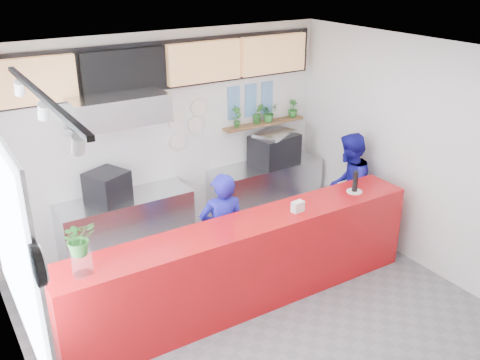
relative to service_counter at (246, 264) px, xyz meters
name	(u,v)px	position (x,y,z in m)	size (l,w,h in m)	color
floor	(265,321)	(0.00, -0.40, -0.55)	(5.00, 5.00, 0.00)	slate
ceiling	(270,60)	(0.00, -0.40, 2.45)	(5.00, 5.00, 0.00)	silver
wall_back	(167,139)	(0.00, 2.10, 0.95)	(5.00, 5.00, 0.00)	white
wall_left	(17,274)	(-2.50, -0.40, 0.95)	(5.00, 5.00, 0.00)	white
wall_right	(428,159)	(2.50, -0.40, 0.95)	(5.00, 5.00, 0.00)	white
service_counter	(246,264)	(0.00, 0.00, 0.00)	(4.50, 0.60, 1.10)	#B20C10
cream_band	(163,61)	(0.00, 2.09, 2.05)	(5.00, 0.02, 0.80)	beige
prep_bench	(127,227)	(-0.80, 1.80, -0.10)	(1.80, 0.60, 0.90)	#B2B5BA
panini_oven	(107,187)	(-1.01, 1.80, 0.56)	(0.46, 0.46, 0.42)	black
extraction_hood	(117,108)	(-0.80, 1.75, 1.60)	(1.20, 0.70, 0.35)	#B2B5BA
hood_lip	(119,124)	(-0.80, 1.75, 1.40)	(1.20, 0.70, 0.08)	#B2B5BA
right_bench	(265,191)	(1.50, 1.80, -0.10)	(1.80, 0.60, 0.90)	#B2B5BA
espresso_machine	(274,149)	(1.66, 1.80, 0.58)	(0.70, 0.50, 0.45)	black
espresso_tray	(275,134)	(1.66, 1.80, 0.83)	(0.62, 0.43, 0.06)	#AFB0B6
herb_shelf	(264,123)	(1.60, 2.00, 0.95)	(1.40, 0.18, 0.04)	brown
menu_board_far_left	(29,82)	(-1.75, 1.98, 2.00)	(1.10, 0.10, 0.55)	tan
menu_board_mid_left	(124,71)	(-0.59, 1.98, 2.00)	(1.10, 0.10, 0.55)	black
menu_board_mid_right	(204,62)	(0.57, 1.98, 2.00)	(1.10, 0.10, 0.55)	tan
menu_board_far_right	(273,54)	(1.73, 1.98, 2.00)	(1.10, 0.10, 0.55)	tan
soffit	(164,65)	(0.00, 2.06, 2.00)	(4.80, 0.04, 0.65)	black
window_pane	(10,236)	(-2.47, -0.10, 1.15)	(0.04, 2.20, 1.90)	silver
window_frame	(12,236)	(-2.45, -0.10, 1.15)	(0.03, 2.30, 2.00)	#B2B5BA
wall_clock_rim	(37,265)	(-2.46, -1.30, 1.50)	(0.30, 0.30, 0.05)	black
wall_clock_face	(42,264)	(-2.43, -1.30, 1.50)	(0.26, 0.26, 0.02)	white
track_rail	(42,96)	(-2.10, -0.40, 2.39)	(0.05, 2.40, 0.04)	black
dec_plate_a	(177,121)	(0.15, 2.07, 1.20)	(0.24, 0.24, 0.03)	silver
dec_plate_b	(196,125)	(0.45, 2.07, 1.10)	(0.24, 0.24, 0.03)	silver
dec_plate_c	(177,141)	(0.15, 2.07, 0.90)	(0.24, 0.24, 0.03)	silver
dec_plate_d	(198,107)	(0.50, 2.07, 1.35)	(0.24, 0.24, 0.03)	silver
photo_frame_a	(234,95)	(1.10, 2.08, 1.45)	(0.20, 0.02, 0.25)	#598CBF
photo_frame_b	(251,92)	(1.40, 2.08, 1.45)	(0.20, 0.02, 0.25)	#598CBF
photo_frame_c	(267,90)	(1.70, 2.08, 1.45)	(0.20, 0.02, 0.25)	#598CBF
photo_frame_d	(234,111)	(1.10, 2.08, 1.20)	(0.20, 0.02, 0.25)	#598CBF
photo_frame_e	(251,108)	(1.40, 2.08, 1.20)	(0.20, 0.02, 0.25)	#598CBF
photo_frame_f	(267,106)	(1.70, 2.08, 1.20)	(0.20, 0.02, 0.25)	#598CBF
staff_center	(222,233)	(-0.06, 0.46, 0.23)	(0.57, 0.37, 1.56)	navy
staff_right	(348,187)	(2.14, 0.62, 0.26)	(0.79, 0.61, 1.61)	navy
herb_a	(237,117)	(1.10, 2.00, 1.13)	(0.17, 0.12, 0.33)	#266423
herb_b	(258,113)	(1.49, 2.00, 1.13)	(0.18, 0.14, 0.32)	#266423
herb_c	(269,112)	(1.68, 2.00, 1.11)	(0.26, 0.23, 0.29)	#266423
herb_d	(293,108)	(2.15, 2.00, 1.11)	(0.16, 0.14, 0.28)	#266423
glass_vase	(82,263)	(-1.89, -0.06, 0.67)	(0.19, 0.19, 0.24)	silver
basil_vase	(79,238)	(-1.89, -0.06, 0.94)	(0.31, 0.27, 0.34)	#266423
napkin_holder	(298,207)	(0.67, -0.08, 0.61)	(0.15, 0.09, 0.13)	white
white_plate	(354,191)	(1.64, -0.02, 0.56)	(0.20, 0.20, 0.01)	white
pepper_mill	(355,181)	(1.64, -0.02, 0.70)	(0.07, 0.07, 0.27)	black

